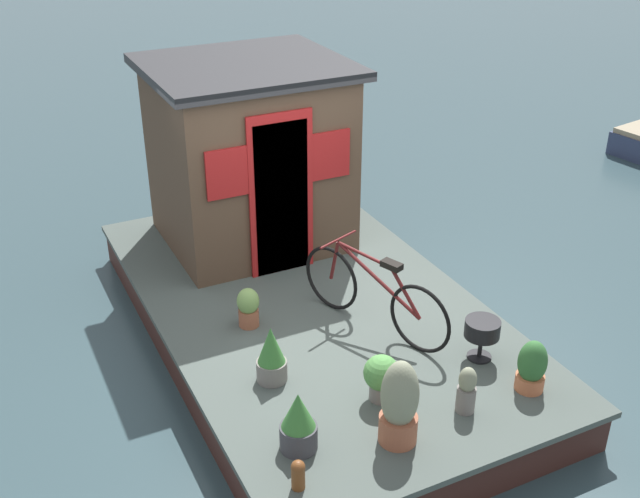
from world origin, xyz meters
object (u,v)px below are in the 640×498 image
(potted_plant_lavender, at_px, (271,355))
(potted_plant_mint, at_px, (399,405))
(potted_plant_ivy, at_px, (532,367))
(charcoal_grill, at_px, (482,330))
(mooring_bollard, at_px, (298,474))
(potted_plant_basil, at_px, (248,307))
(bicycle, at_px, (374,294))
(potted_plant_fern, at_px, (381,376))
(houseboat_cabin, at_px, (249,154))
(potted_plant_succulent, at_px, (467,390))
(potted_plant_rosemary, at_px, (298,423))

(potted_plant_lavender, bearing_deg, potted_plant_mint, -153.21)
(potted_plant_mint, bearing_deg, potted_plant_ivy, -87.70)
(charcoal_grill, height_order, mooring_bollard, charcoal_grill)
(potted_plant_basil, height_order, mooring_bollard, potted_plant_basil)
(potted_plant_ivy, distance_m, charcoal_grill, 0.57)
(potted_plant_ivy, relative_size, charcoal_grill, 1.21)
(bicycle, bearing_deg, charcoal_grill, -143.82)
(potted_plant_fern, relative_size, potted_plant_mint, 0.56)
(potted_plant_mint, xyz_separation_m, charcoal_grill, (0.61, -1.25, -0.05))
(houseboat_cabin, distance_m, potted_plant_lavender, 2.88)
(potted_plant_basil, bearing_deg, potted_plant_lavender, 171.32)
(potted_plant_lavender, height_order, mooring_bollard, potted_plant_lavender)
(potted_plant_ivy, relative_size, mooring_bollard, 1.93)
(bicycle, xyz_separation_m, potted_plant_basil, (0.57, 1.06, -0.17))
(potted_plant_succulent, height_order, potted_plant_fern, potted_plant_succulent)
(potted_plant_basil, height_order, potted_plant_rosemary, potted_plant_rosemary)
(potted_plant_basil, bearing_deg, potted_plant_fern, -159.15)
(potted_plant_ivy, bearing_deg, mooring_bollard, 94.31)
(potted_plant_succulent, height_order, mooring_bollard, potted_plant_succulent)
(houseboat_cabin, bearing_deg, potted_plant_ivy, -164.04)
(bicycle, height_order, potted_plant_succulent, bicycle)
(potted_plant_lavender, bearing_deg, mooring_bollard, 165.29)
(houseboat_cabin, bearing_deg, potted_plant_rosemary, 163.69)
(potted_plant_ivy, xyz_separation_m, potted_plant_rosemary, (0.21, 2.09, 0.02))
(houseboat_cabin, relative_size, potted_plant_ivy, 4.43)
(potted_plant_mint, bearing_deg, potted_plant_lavender, 26.79)
(potted_plant_lavender, bearing_deg, houseboat_cabin, -18.43)
(potted_plant_lavender, xyz_separation_m, potted_plant_basil, (0.89, -0.14, -0.05))
(charcoal_grill, bearing_deg, potted_plant_mint, 116.16)
(potted_plant_fern, distance_m, potted_plant_mint, 0.54)
(potted_plant_rosemary, bearing_deg, potted_plant_lavender, -9.78)
(potted_plant_fern, xyz_separation_m, potted_plant_mint, (-0.50, 0.14, 0.12))
(potted_plant_lavender, bearing_deg, potted_plant_succulent, -130.65)
(potted_plant_mint, xyz_separation_m, mooring_bollard, (-0.12, 0.92, -0.22))
(houseboat_cabin, distance_m, charcoal_grill, 3.39)
(bicycle, height_order, mooring_bollard, bicycle)
(bicycle, xyz_separation_m, potted_plant_lavender, (-0.32, 1.20, -0.12))
(houseboat_cabin, distance_m, potted_plant_fern, 3.38)
(potted_plant_fern, xyz_separation_m, charcoal_grill, (0.11, -1.11, 0.06))
(potted_plant_succulent, relative_size, potted_plant_ivy, 0.89)
(potted_plant_mint, relative_size, mooring_bollard, 3.00)
(potted_plant_lavender, relative_size, charcoal_grill, 1.35)
(bicycle, xyz_separation_m, potted_plant_mint, (-1.47, 0.61, -0.03))
(potted_plant_succulent, distance_m, potted_plant_fern, 0.71)
(potted_plant_mint, bearing_deg, potted_plant_fern, -15.54)
(potted_plant_lavender, xyz_separation_m, charcoal_grill, (-0.54, -1.83, 0.04))
(potted_plant_mint, bearing_deg, potted_plant_rosemary, 70.11)
(charcoal_grill, bearing_deg, potted_plant_basil, 49.76)
(potted_plant_fern, relative_size, potted_plant_rosemary, 0.81)
(potted_plant_lavender, height_order, potted_plant_ivy, potted_plant_lavender)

